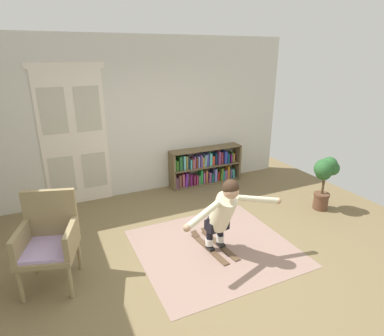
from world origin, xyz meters
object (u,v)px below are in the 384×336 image
Objects in this scene: bookshelf at (204,167)px; person_skier at (223,211)px; skis_pair at (213,245)px; wicker_chair at (49,238)px; potted_plant at (325,174)px.

person_skier is (-0.95, -2.37, 0.31)m from bookshelf.
bookshelf is 2.39m from skis_pair.
wicker_chair is 1.15× the size of potted_plant.
bookshelf is at bearing 65.88° from skis_pair.
potted_plant is at bearing 0.68° from wicker_chair.
wicker_chair is at bearing 169.32° from person_skier.
potted_plant is at bearing 11.16° from person_skier.
wicker_chair is 2.12m from person_skier.
bookshelf is 1.62× the size of potted_plant.
wicker_chair is at bearing -179.32° from potted_plant.
person_skier is at bearing -168.84° from potted_plant.
wicker_chair is 4.33m from potted_plant.
skis_pair is at bearing -173.99° from potted_plant.
bookshelf is 2.57m from person_skier.
person_skier is at bearing -10.68° from wicker_chair.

